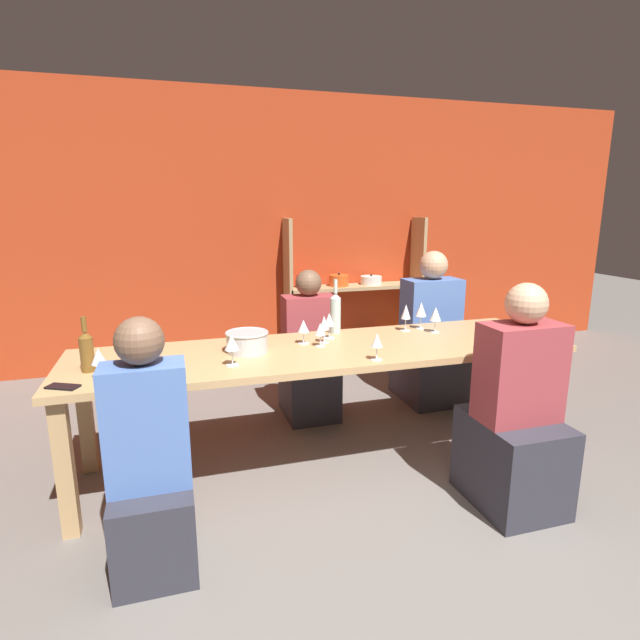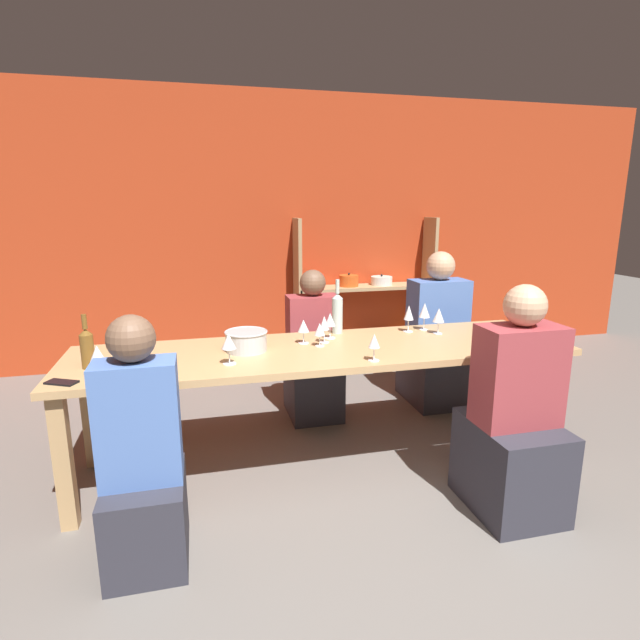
# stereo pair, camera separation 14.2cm
# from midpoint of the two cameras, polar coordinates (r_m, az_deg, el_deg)

# --- Properties ---
(wall_back_red) EXTENTS (8.80, 0.06, 2.70)m
(wall_back_red) POSITION_cam_midpoint_polar(r_m,az_deg,el_deg) (5.18, -6.04, 10.13)
(wall_back_red) COLOR #B23819
(wall_back_red) RESTS_ON ground_plane
(shelf_unit) EXTENTS (1.49, 0.30, 1.48)m
(shelf_unit) POSITION_cam_midpoint_polar(r_m,az_deg,el_deg) (5.35, 5.83, 1.14)
(shelf_unit) COLOR tan
(shelf_unit) RESTS_ON ground_plane
(dining_table) EXTENTS (2.99, 0.81, 0.76)m
(dining_table) POSITION_cam_midpoint_polar(r_m,az_deg,el_deg) (3.05, 1.80, -4.66)
(dining_table) COLOR tan
(dining_table) RESTS_ON ground_plane
(mixing_bowl) EXTENTS (0.25, 0.25, 0.12)m
(mixing_bowl) POSITION_cam_midpoint_polar(r_m,az_deg,el_deg) (2.97, -7.07, -2.31)
(mixing_bowl) COLOR #B7BABC
(mixing_bowl) RESTS_ON dining_table
(wine_bottle_green) EXTENTS (0.07, 0.07, 0.29)m
(wine_bottle_green) POSITION_cam_midpoint_polar(r_m,az_deg,el_deg) (2.87, -23.80, -2.88)
(wine_bottle_green) COLOR brown
(wine_bottle_green) RESTS_ON dining_table
(wine_bottle_dark) EXTENTS (0.07, 0.07, 0.36)m
(wine_bottle_dark) POSITION_cam_midpoint_polar(r_m,az_deg,el_deg) (3.34, 3.21, 0.89)
(wine_bottle_dark) COLOR #B2C6C1
(wine_bottle_dark) RESTS_ON dining_table
(wine_glass_empty_a) EXTENTS (0.08, 0.08, 0.17)m
(wine_glass_empty_a) POSITION_cam_midpoint_polar(r_m,az_deg,el_deg) (2.72, -8.92, -2.51)
(wine_glass_empty_a) COLOR white
(wine_glass_empty_a) RESTS_ON dining_table
(wine_glass_red_a) EXTENTS (0.08, 0.08, 0.17)m
(wine_glass_red_a) POSITION_cam_midpoint_polar(r_m,az_deg,el_deg) (3.23, -19.38, -0.67)
(wine_glass_red_a) COLOR white
(wine_glass_red_a) RESTS_ON dining_table
(wine_glass_red_b) EXTENTS (0.06, 0.06, 0.17)m
(wine_glass_red_b) POSITION_cam_midpoint_polar(r_m,az_deg,el_deg) (3.10, 1.80, -0.46)
(wine_glass_red_b) COLOR white
(wine_glass_red_b) RESTS_ON dining_table
(wine_glass_empty_b) EXTENTS (0.08, 0.08, 0.16)m
(wine_glass_empty_b) POSITION_cam_midpoint_polar(r_m,az_deg,el_deg) (2.73, -22.75, -3.63)
(wine_glass_empty_b) COLOR white
(wine_glass_empty_b) RESTS_ON dining_table
(wine_glass_empty_c) EXTENTS (0.07, 0.07, 0.18)m
(wine_glass_empty_c) POSITION_cam_midpoint_polar(r_m,az_deg,el_deg) (3.44, 11.28, 0.75)
(wine_glass_empty_c) COLOR white
(wine_glass_empty_c) RESTS_ON dining_table
(wine_glass_red_c) EXTENTS (0.07, 0.07, 0.15)m
(wine_glass_red_c) POSITION_cam_midpoint_polar(r_m,az_deg,el_deg) (3.03, 1.32, -1.16)
(wine_glass_red_c) COLOR white
(wine_glass_red_c) RESTS_ON dining_table
(wine_glass_empty_d) EXTENTS (0.07, 0.07, 0.15)m
(wine_glass_empty_d) POSITION_cam_midpoint_polar(r_m,az_deg,el_deg) (3.09, -0.59, -0.77)
(wine_glass_empty_d) COLOR white
(wine_glass_empty_d) RESTS_ON dining_table
(wine_glass_empty_e) EXTENTS (0.06, 0.06, 0.15)m
(wine_glass_empty_e) POSITION_cam_midpoint_polar(r_m,az_deg,el_deg) (2.77, 7.69, -2.50)
(wine_glass_empty_e) COLOR white
(wine_glass_empty_e) RESTS_ON dining_table
(wine_glass_red_d) EXTENTS (0.08, 0.08, 0.19)m
(wine_glass_red_d) POSITION_cam_midpoint_polar(r_m,az_deg,el_deg) (3.51, 13.01, 1.00)
(wine_glass_red_d) COLOR white
(wine_glass_red_d) RESTS_ON dining_table
(wine_glass_white_a) EXTENTS (0.07, 0.07, 0.17)m
(wine_glass_white_a) POSITION_cam_midpoint_polar(r_m,az_deg,el_deg) (3.24, 24.03, -0.97)
(wine_glass_white_a) COLOR white
(wine_glass_white_a) RESTS_ON dining_table
(wine_glass_white_b) EXTENTS (0.08, 0.08, 0.17)m
(wine_glass_white_b) POSITION_cam_midpoint_polar(r_m,az_deg,el_deg) (3.43, 14.57, 0.45)
(wine_glass_white_b) COLOR white
(wine_glass_white_b) RESTS_ON dining_table
(wine_glass_empty_f) EXTENTS (0.07, 0.07, 0.17)m
(wine_glass_empty_f) POSITION_cam_midpoint_polar(r_m,az_deg,el_deg) (3.21, 2.43, -0.06)
(wine_glass_empty_f) COLOR white
(wine_glass_empty_f) RESTS_ON dining_table
(cell_phone) EXTENTS (0.17, 0.13, 0.01)m
(cell_phone) POSITION_cam_midpoint_polar(r_m,az_deg,el_deg) (2.70, -26.10, -6.44)
(cell_phone) COLOR black
(cell_phone) RESTS_ON dining_table
(person_near_a) EXTENTS (0.35, 0.44, 1.16)m
(person_near_a) POSITION_cam_midpoint_polar(r_m,az_deg,el_deg) (2.44, -17.95, -16.38)
(person_near_a) COLOR #2D2D38
(person_near_a) RESTS_ON ground_plane
(person_far_a) EXTENTS (0.39, 0.48, 1.14)m
(person_far_a) POSITION_cam_midpoint_polar(r_m,az_deg,el_deg) (3.85, 0.26, -4.99)
(person_far_a) COLOR #2D2D38
(person_far_a) RESTS_ON ground_plane
(person_near_b) EXTENTS (0.42, 0.53, 1.23)m
(person_near_b) POSITION_cam_midpoint_polar(r_m,az_deg,el_deg) (2.90, 22.57, -11.62)
(person_near_b) COLOR #2D2D38
(person_near_b) RESTS_ON ground_plane
(person_far_b) EXTENTS (0.46, 0.57, 1.25)m
(person_far_b) POSITION_cam_midpoint_polar(r_m,az_deg,el_deg) (4.24, 14.07, -3.17)
(person_far_b) COLOR #2D2D38
(person_far_b) RESTS_ON ground_plane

